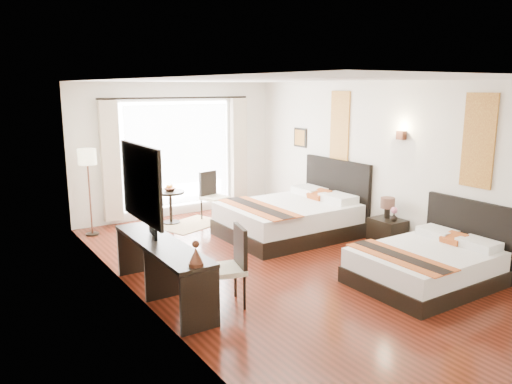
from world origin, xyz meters
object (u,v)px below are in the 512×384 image
nightstand (387,234)px  side_table (171,207)px  television (148,217)px  fruit_bowl (170,189)px  desk_chair (226,282)px  floor_lamp (87,162)px  bed_near (429,264)px  bed_far (292,217)px  window_chair (214,205)px  console_desk (163,271)px  vase (394,219)px  table_lamp (388,205)px

nightstand → side_table: bearing=124.7°
television → fruit_bowl: television is taller
desk_chair → floor_lamp: bearing=-67.2°
bed_near → bed_far: bearing=94.0°
desk_chair → fruit_bowl: (0.97, 3.99, 0.38)m
bed_near → window_chair: 4.74m
console_desk → side_table: size_ratio=3.32×
vase → floor_lamp: (-3.95, 3.70, 0.80)m
console_desk → television: television is taller
console_desk → bed_far: bearing=23.6°
nightstand → table_lamp: size_ratio=1.44×
nightstand → desk_chair: desk_chair is taller
fruit_bowl → desk_chair: bearing=-103.7°
bed_near → console_desk: bed_near is taller
bed_far → vase: bed_far is taller
vase → floor_lamp: bearing=136.9°
console_desk → window_chair: bearing=52.1°
nightstand → console_desk: bearing=177.5°
bed_far → side_table: bed_far is taller
nightstand → fruit_bowl: fruit_bowl is taller
bed_far → floor_lamp: bearing=147.2°
vase → nightstand: bearing=78.6°
table_lamp → window_chair: window_chair is taller
floor_lamp → side_table: bearing=-1.6°
bed_near → television: size_ratio=2.48×
television → bed_near: bearing=-102.2°
desk_chair → fruit_bowl: desk_chair is taller
vase → console_desk: 3.97m
bed_near → table_lamp: bearing=64.2°
nightstand → floor_lamp: 5.45m
nightstand → desk_chair: 3.42m
table_lamp → floor_lamp: bearing=139.0°
fruit_bowl → window_chair: 0.98m
side_table → window_chair: 0.90m
desk_chair → window_chair: (1.83, 3.74, -0.01)m
window_chair → nightstand: bearing=11.8°
nightstand → bed_far: bearing=119.3°
vase → television: 4.03m
desk_chair → fruit_bowl: size_ratio=4.36×
bed_far → table_lamp: size_ratio=6.23×
desk_chair → side_table: 4.08m
side_table → bed_far: bearing=-51.6°
nightstand → vase: vase is taller
bed_far → fruit_bowl: bed_far is taller
vase → window_chair: bearing=113.9°
table_lamp → fruit_bowl: size_ratio=1.63×
desk_chair → vase: bearing=-160.4°
console_desk → window_chair: window_chair is taller
bed_near → vase: 1.40m
table_lamp → console_desk: size_ratio=0.17×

